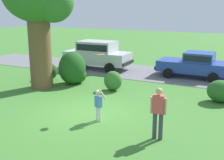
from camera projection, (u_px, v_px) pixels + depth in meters
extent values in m
plane|color=#3D752D|center=(89.00, 112.00, 12.18)|extent=(80.00, 80.00, 0.00)
cube|color=slate|center=(152.00, 73.00, 19.11)|extent=(28.00, 4.40, 0.02)
cylinder|color=brown|center=(40.00, 52.00, 15.40)|extent=(1.15, 1.15, 3.84)
ellipsoid|color=#33702B|center=(53.00, 1.00, 14.38)|extent=(2.05, 2.05, 2.05)
ellipsoid|color=#33702B|center=(40.00, 2.00, 15.72)|extent=(1.85, 1.85, 1.85)
ellipsoid|color=#1E511C|center=(49.00, 71.00, 17.44)|extent=(1.00, 0.85, 1.01)
ellipsoid|color=#1E511C|center=(72.00, 68.00, 16.34)|extent=(1.43, 1.62, 1.82)
ellipsoid|color=#1E511C|center=(77.00, 75.00, 16.60)|extent=(1.07, 1.07, 0.96)
ellipsoid|color=#33702B|center=(113.00, 81.00, 15.17)|extent=(0.95, 0.79, 1.01)
ellipsoid|color=#286023|center=(221.00, 91.00, 13.33)|extent=(1.23, 1.02, 1.01)
cube|color=#28429E|center=(194.00, 66.00, 17.94)|extent=(4.20, 1.85, 0.64)
cube|color=#28429E|center=(200.00, 57.00, 17.66)|extent=(1.68, 1.62, 0.56)
cube|color=black|center=(200.00, 57.00, 17.66)|extent=(1.55, 1.64, 0.34)
cylinder|color=black|center=(168.00, 73.00, 17.77)|extent=(0.60, 0.22, 0.60)
cylinder|color=black|center=(176.00, 68.00, 19.41)|extent=(0.60, 0.22, 0.60)
cylinder|color=black|center=(213.00, 78.00, 16.65)|extent=(0.60, 0.22, 0.60)
cylinder|color=black|center=(218.00, 71.00, 18.29)|extent=(0.60, 0.22, 0.60)
cube|color=black|center=(159.00, 66.00, 18.89)|extent=(0.12, 1.75, 0.20)
cube|color=silver|center=(97.00, 57.00, 20.33)|extent=(4.53, 1.91, 0.80)
cube|color=silver|center=(97.00, 46.00, 20.15)|extent=(2.50, 1.66, 0.72)
cube|color=black|center=(97.00, 46.00, 20.15)|extent=(2.30, 1.67, 0.43)
cylinder|color=black|center=(73.00, 65.00, 20.20)|extent=(0.68, 0.23, 0.68)
cylinder|color=black|center=(87.00, 60.00, 21.85)|extent=(0.68, 0.23, 0.68)
cylinder|color=black|center=(110.00, 68.00, 19.04)|extent=(0.68, 0.23, 0.68)
cylinder|color=black|center=(121.00, 63.00, 20.69)|extent=(0.68, 0.23, 0.68)
cube|color=black|center=(69.00, 58.00, 21.34)|extent=(0.15, 1.75, 0.20)
cube|color=black|center=(128.00, 63.00, 19.43)|extent=(0.15, 1.75, 0.20)
cylinder|color=white|center=(97.00, 113.00, 11.22)|extent=(0.10, 0.10, 0.55)
cylinder|color=white|center=(100.00, 114.00, 11.12)|extent=(0.10, 0.10, 0.55)
cube|color=#4C7FCC|center=(98.00, 101.00, 11.05)|extent=(0.30, 0.24, 0.44)
sphere|color=beige|center=(98.00, 93.00, 10.97)|extent=(0.20, 0.20, 0.20)
cylinder|color=beige|center=(102.00, 94.00, 10.90)|extent=(0.25, 0.20, 0.39)
cylinder|color=beige|center=(95.00, 102.00, 11.17)|extent=(0.07, 0.07, 0.36)
cylinder|color=orange|center=(100.00, 54.00, 11.44)|extent=(0.28, 0.28, 0.09)
cylinder|color=red|center=(100.00, 54.00, 11.43)|extent=(0.16, 0.16, 0.06)
cylinder|color=#3F3F4C|center=(155.00, 126.00, 9.62)|extent=(0.14, 0.14, 0.90)
cylinder|color=#3F3F4C|center=(161.00, 127.00, 9.55)|extent=(0.14, 0.14, 0.90)
cube|color=#DB4C4C|center=(159.00, 104.00, 9.40)|extent=(0.38, 0.25, 0.60)
sphere|color=tan|center=(159.00, 91.00, 9.30)|extent=(0.22, 0.22, 0.22)
cylinder|color=tan|center=(152.00, 105.00, 9.49)|extent=(0.09, 0.09, 0.55)
cylinder|color=tan|center=(165.00, 106.00, 9.34)|extent=(0.09, 0.09, 0.55)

